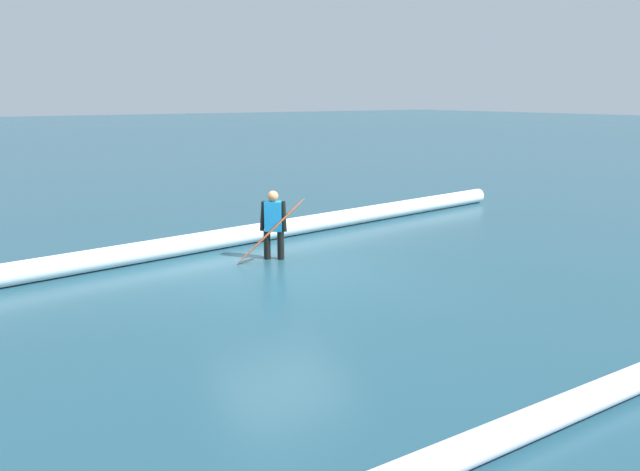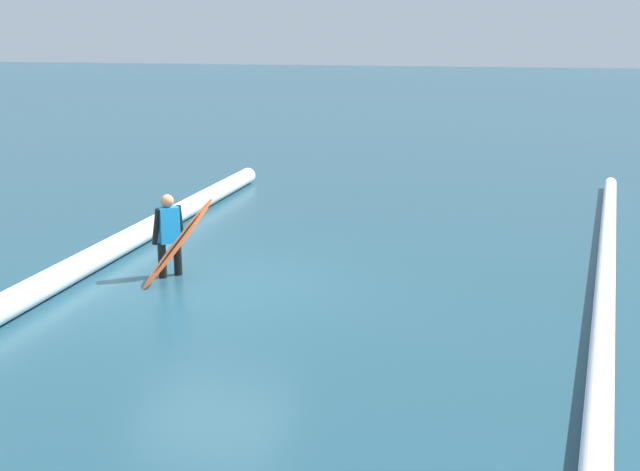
{
  "view_description": "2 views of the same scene",
  "coord_description": "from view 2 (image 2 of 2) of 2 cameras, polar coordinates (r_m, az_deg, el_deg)",
  "views": [
    {
      "loc": [
        5.12,
        8.9,
        3.23
      ],
      "look_at": [
        0.07,
        1.44,
        1.02
      ],
      "focal_mm": 31.96,
      "sensor_mm": 36.0,
      "label": 1
    },
    {
      "loc": [
        10.97,
        5.21,
        3.93
      ],
      "look_at": [
        -0.09,
        1.85,
        0.98
      ],
      "focal_mm": 43.73,
      "sensor_mm": 36.0,
      "label": 2
    }
  ],
  "objects": [
    {
      "name": "surfboard",
      "position": [
        12.95,
        -10.33,
        -0.54
      ],
      "size": [
        1.29,
        0.98,
        1.35
      ],
      "color": "#E55926",
      "rests_on": "ground_plane"
    },
    {
      "name": "ground_plane",
      "position": [
        12.76,
        -8.11,
        -3.77
      ],
      "size": [
        199.9,
        199.9,
        0.0
      ],
      "primitive_type": "plane",
      "color": "#1F4554"
    },
    {
      "name": "wave_crest_foreground",
      "position": [
        12.54,
        -20.3,
        -3.87
      ],
      "size": [
        20.92,
        1.86,
        0.42
      ],
      "primitive_type": "cylinder",
      "rotation": [
        0.0,
        1.57,
        0.07
      ],
      "color": "white",
      "rests_on": "ground_plane"
    },
    {
      "name": "wave_crest_midground",
      "position": [
        11.03,
        20.0,
        -6.62
      ],
      "size": [
        23.06,
        1.7,
        0.3
      ],
      "primitive_type": "cylinder",
      "rotation": [
        0.0,
        1.57,
        -0.06
      ],
      "color": "white",
      "rests_on": "ground_plane"
    },
    {
      "name": "surfer",
      "position": [
        13.26,
        -11.02,
        0.3
      ],
      "size": [
        0.42,
        0.43,
        1.41
      ],
      "rotation": [
        0.0,
        0.0,
        5.6
      ],
      "color": "black",
      "rests_on": "ground_plane"
    }
  ]
}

